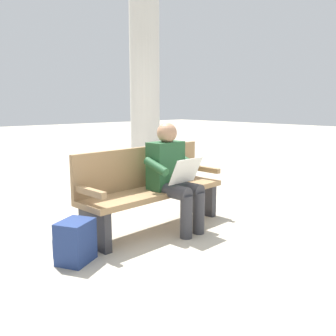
{
  "coord_description": "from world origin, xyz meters",
  "views": [
    {
      "loc": [
        2.59,
        3.07,
        1.39
      ],
      "look_at": [
        -0.06,
        0.15,
        0.7
      ],
      "focal_mm": 39.9,
      "sensor_mm": 36.0,
      "label": 1
    }
  ],
  "objects_px": {
    "person_seated": "(173,174)",
    "support_pillar": "(145,90)",
    "backpack": "(75,242)",
    "bench_near": "(150,187)"
  },
  "relations": [
    {
      "from": "support_pillar",
      "to": "backpack",
      "type": "bearing_deg",
      "value": 42.02
    },
    {
      "from": "person_seated",
      "to": "backpack",
      "type": "distance_m",
      "value": 1.31
    },
    {
      "from": "bench_near",
      "to": "person_seated",
      "type": "xyz_separation_m",
      "value": [
        -0.13,
        0.23,
        0.17
      ]
    },
    {
      "from": "bench_near",
      "to": "backpack",
      "type": "distance_m",
      "value": 1.16
    },
    {
      "from": "backpack",
      "to": "bench_near",
      "type": "bearing_deg",
      "value": -165.64
    },
    {
      "from": "backpack",
      "to": "support_pillar",
      "type": "height_order",
      "value": "support_pillar"
    },
    {
      "from": "person_seated",
      "to": "support_pillar",
      "type": "xyz_separation_m",
      "value": [
        -1.68,
        -2.57,
        1.0
      ]
    },
    {
      "from": "person_seated",
      "to": "support_pillar",
      "type": "relative_size",
      "value": 0.36
    },
    {
      "from": "bench_near",
      "to": "person_seated",
      "type": "bearing_deg",
      "value": 117.24
    },
    {
      "from": "bench_near",
      "to": "person_seated",
      "type": "height_order",
      "value": "person_seated"
    }
  ]
}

